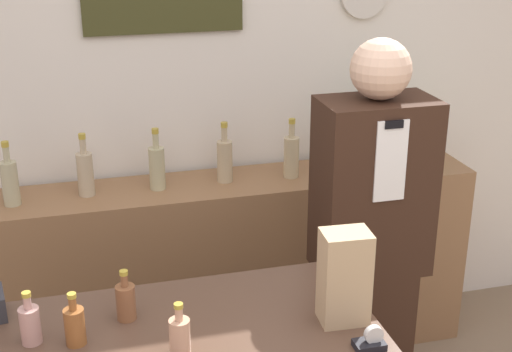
# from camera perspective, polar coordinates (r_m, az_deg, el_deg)

# --- Properties ---
(back_wall) EXTENTS (5.20, 0.09, 2.70)m
(back_wall) POSITION_cam_1_polar(r_m,az_deg,el_deg) (3.43, -4.65, 7.40)
(back_wall) COLOR silver
(back_wall) RESTS_ON ground_plane
(back_shelf) EXTENTS (2.23, 0.38, 0.94)m
(back_shelf) POSITION_cam_1_polar(r_m,az_deg,el_deg) (3.55, -0.94, -7.41)
(back_shelf) COLOR #8E6642
(back_shelf) RESTS_ON ground_plane
(shopkeeper) EXTENTS (0.43, 0.27, 1.72)m
(shopkeeper) POSITION_cam_1_polar(r_m,az_deg,el_deg) (2.88, 9.03, -6.21)
(shopkeeper) COLOR #331E14
(shopkeeper) RESTS_ON ground_plane
(potted_plant) EXTENTS (0.27, 0.27, 0.36)m
(potted_plant) POSITION_cam_1_polar(r_m,az_deg,el_deg) (3.52, 11.31, 3.56)
(potted_plant) COLOR #9E998E
(potted_plant) RESTS_ON back_shelf
(paper_bag) EXTENTS (0.15, 0.12, 0.30)m
(paper_bag) POSITION_cam_1_polar(r_m,az_deg,el_deg) (2.21, 7.09, -8.03)
(paper_bag) COLOR tan
(paper_bag) RESTS_ON display_counter
(tape_dispenser) EXTENTS (0.09, 0.06, 0.07)m
(tape_dispenser) POSITION_cam_1_polar(r_m,az_deg,el_deg) (2.16, 9.16, -12.92)
(tape_dispenser) COLOR black
(tape_dispenser) RESTS_ON display_counter
(counter_bottle_1) EXTENTS (0.06, 0.06, 0.17)m
(counter_bottle_1) POSITION_cam_1_polar(r_m,az_deg,el_deg) (2.23, -17.63, -11.20)
(counter_bottle_1) COLOR tan
(counter_bottle_1) RESTS_ON display_counter
(counter_bottle_2) EXTENTS (0.06, 0.06, 0.17)m
(counter_bottle_2) POSITION_cam_1_polar(r_m,az_deg,el_deg) (2.19, -14.30, -11.47)
(counter_bottle_2) COLOR brown
(counter_bottle_2) RESTS_ON display_counter
(counter_bottle_3) EXTENTS (0.06, 0.06, 0.17)m
(counter_bottle_3) POSITION_cam_1_polar(r_m,az_deg,el_deg) (2.28, -10.38, -9.80)
(counter_bottle_3) COLOR brown
(counter_bottle_3) RESTS_ON display_counter
(counter_bottle_4) EXTENTS (0.06, 0.06, 0.17)m
(counter_bottle_4) POSITION_cam_1_polar(r_m,az_deg,el_deg) (2.09, -6.12, -12.59)
(counter_bottle_4) COLOR tan
(counter_bottle_4) RESTS_ON display_counter
(shelf_bottle_0) EXTENTS (0.07, 0.07, 0.29)m
(shelf_bottle_0) POSITION_cam_1_polar(r_m,az_deg,el_deg) (3.22, -19.09, -0.41)
(shelf_bottle_0) COLOR tan
(shelf_bottle_0) RESTS_ON back_shelf
(shelf_bottle_1) EXTENTS (0.07, 0.07, 0.29)m
(shelf_bottle_1) POSITION_cam_1_polar(r_m,az_deg,el_deg) (3.23, -13.50, 0.28)
(shelf_bottle_1) COLOR tan
(shelf_bottle_1) RESTS_ON back_shelf
(shelf_bottle_2) EXTENTS (0.07, 0.07, 0.29)m
(shelf_bottle_2) POSITION_cam_1_polar(r_m,az_deg,el_deg) (3.25, -7.93, 0.76)
(shelf_bottle_2) COLOR tan
(shelf_bottle_2) RESTS_ON back_shelf
(shelf_bottle_3) EXTENTS (0.07, 0.07, 0.29)m
(shelf_bottle_3) POSITION_cam_1_polar(r_m,az_deg,el_deg) (3.31, -2.52, 1.33)
(shelf_bottle_3) COLOR tan
(shelf_bottle_3) RESTS_ON back_shelf
(shelf_bottle_4) EXTENTS (0.07, 0.07, 0.29)m
(shelf_bottle_4) POSITION_cam_1_polar(r_m,az_deg,el_deg) (3.36, 2.84, 1.67)
(shelf_bottle_4) COLOR tan
(shelf_bottle_4) RESTS_ON back_shelf
(shelf_bottle_5) EXTENTS (0.07, 0.07, 0.29)m
(shelf_bottle_5) POSITION_cam_1_polar(r_m,az_deg,el_deg) (3.47, 7.79, 2.14)
(shelf_bottle_5) COLOR tan
(shelf_bottle_5) RESTS_ON back_shelf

